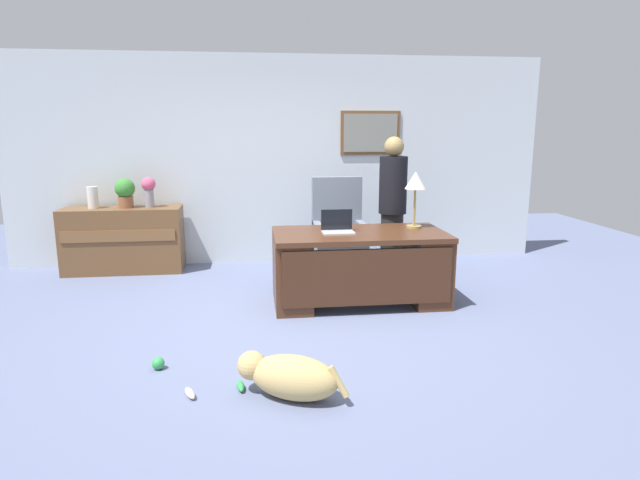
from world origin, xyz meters
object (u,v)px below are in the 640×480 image
desk_lamp (415,184)px  dog_toy_ball (158,363)px  armchair (339,235)px  dog_lying (289,376)px  credenza (123,240)px  potted_plant (125,192)px  dog_toy_plush (241,386)px  person_standing (392,208)px  dog_toy_bone (190,393)px  vase_empty (93,197)px  vase_with_flowers (149,189)px  laptop (337,227)px  desk (360,265)px

desk_lamp → dog_toy_ball: desk_lamp is taller
armchair → dog_lying: (-0.80, -2.91, -0.37)m
credenza → desk_lamp: bearing=-22.9°
armchair → potted_plant: armchair is taller
credenza → dog_toy_plush: 3.69m
credenza → person_standing: person_standing is taller
dog_toy_ball → dog_toy_bone: bearing=-58.5°
vase_empty → dog_toy_bone: 3.83m
dog_lying → potted_plant: 4.02m
person_standing → dog_toy_ball: (-2.34, -2.15, -0.82)m
vase_with_flowers → dog_toy_bone: vase_with_flowers is taller
vase_empty → dog_toy_plush: size_ratio=1.74×
laptop → dog_toy_bone: size_ratio=1.96×
armchair → dog_toy_plush: 3.02m
laptop → dog_toy_bone: bearing=-124.8°
laptop → desk_lamp: desk_lamp is taller
credenza → dog_toy_bone: credenza is taller
laptop → vase_with_flowers: vase_with_flowers is taller
armchair → dog_lying: armchair is taller
desk → dog_lying: size_ratio=2.38×
armchair → person_standing: (0.60, -0.22, 0.35)m
armchair → vase_empty: bearing=168.6°
potted_plant → vase_with_flowers: bearing=0.0°
desk → dog_toy_bone: bearing=-129.9°
dog_toy_ball → laptop: bearing=41.8°
credenza → vase_empty: size_ratio=5.41×
laptop → desk_lamp: 0.95m
person_standing → dog_toy_bone: size_ratio=10.30×
vase_with_flowers → vase_empty: bearing=180.0°
armchair → dog_toy_ball: 2.97m
person_standing → vase_empty: bearing=167.2°
armchair → vase_with_flowers: (-2.28, 0.59, 0.51)m
laptop → vase_empty: size_ratio=1.20×
desk_lamp → armchair: bearing=130.2°
person_standing → dog_toy_plush: bearing=-124.1°
vase_with_flowers → dog_toy_bone: (0.82, -3.41, -1.01)m
laptop → dog_toy_plush: size_ratio=2.10×
potted_plant → dog_toy_plush: 3.78m
potted_plant → person_standing: bearing=-14.3°
vase_with_flowers → credenza: bearing=-179.8°
desk → dog_toy_plush: size_ratio=11.45×
credenza → person_standing: 3.35m
armchair → desk_lamp: (0.68, -0.80, 0.68)m
dog_lying → dog_toy_ball: bearing=149.7°
laptop → potted_plant: potted_plant is taller
desk_lamp → dog_toy_bone: bearing=-136.7°
dog_toy_bone → desk: bearing=50.1°
credenza → laptop: size_ratio=4.50×
vase_empty → dog_toy_plush: (1.82, -3.35, -0.92)m
dog_toy_ball → dog_toy_bone: dog_toy_ball is taller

